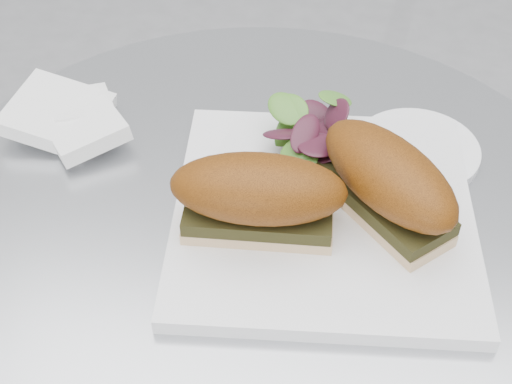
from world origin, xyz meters
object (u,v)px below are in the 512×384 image
at_px(plate, 323,213).
at_px(saucer, 417,150).
at_px(sandwich_right, 388,181).
at_px(sandwich_left, 258,196).

xyz_separation_m(plate, saucer, (0.09, 0.11, -0.00)).
bearing_deg(sandwich_right, sandwich_left, -114.79).
bearing_deg(sandwich_left, saucer, 41.00).
xyz_separation_m(plate, sandwich_left, (-0.06, -0.04, 0.05)).
xyz_separation_m(sandwich_right, saucer, (0.03, 0.11, -0.05)).
relative_size(sandwich_right, saucer, 1.25).
distance_m(plate, sandwich_right, 0.07).
relative_size(plate, saucer, 2.16).
height_order(sandwich_right, saucer, sandwich_right).
relative_size(sandwich_left, saucer, 1.24).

